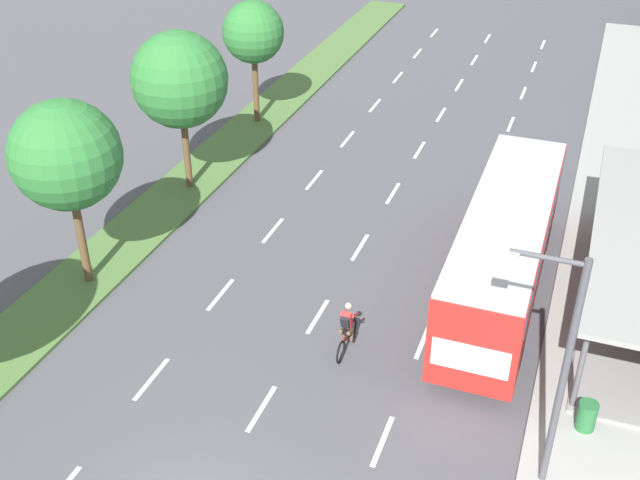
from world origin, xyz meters
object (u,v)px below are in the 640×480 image
(median_tree_third, at_px, (180,80))
(streetlight, at_px, (559,361))
(median_tree_second, at_px, (66,155))
(cyclist, at_px, (347,330))
(trash_bin, at_px, (587,416))
(median_tree_fourth, at_px, (253,33))
(bus, at_px, (505,242))

(median_tree_third, distance_m, streetlight, 18.97)
(median_tree_second, bearing_deg, streetlight, -12.80)
(cyclist, xyz_separation_m, trash_bin, (7.04, -0.99, -0.22))
(cyclist, height_order, median_tree_third, median_tree_third)
(median_tree_second, xyz_separation_m, streetlight, (15.48, -3.52, -0.93))
(median_tree_second, height_order, streetlight, streetlight)
(median_tree_second, bearing_deg, median_tree_fourth, 91.03)
(bus, relative_size, cyclist, 6.20)
(median_tree_third, height_order, median_tree_fourth, median_tree_third)
(median_tree_third, xyz_separation_m, trash_bin, (16.57, -8.71, -4.17))
(streetlight, distance_m, trash_bin, 4.08)
(median_tree_fourth, bearing_deg, median_tree_third, -88.35)
(bus, relative_size, median_tree_second, 1.74)
(median_tree_fourth, distance_m, trash_bin, 23.54)
(median_tree_fourth, bearing_deg, bus, -37.68)
(trash_bin, bearing_deg, cyclist, 171.96)
(bus, relative_size, streetlight, 1.74)
(median_tree_second, height_order, median_tree_third, median_tree_third)
(bus, bearing_deg, median_tree_fourth, 142.32)
(bus, distance_m, median_tree_third, 13.99)
(median_tree_third, bearing_deg, streetlight, -34.93)
(cyclist, xyz_separation_m, median_tree_fourth, (-9.74, 15.05, 3.71))
(bus, bearing_deg, median_tree_third, 166.72)
(median_tree_second, relative_size, median_tree_fourth, 1.11)
(bus, bearing_deg, trash_bin, -60.05)
(median_tree_third, relative_size, median_tree_fourth, 1.12)
(streetlight, bearing_deg, bus, 105.74)
(cyclist, height_order, median_tree_second, median_tree_second)
(streetlight, bearing_deg, median_tree_third, 145.07)
(cyclist, relative_size, median_tree_third, 0.28)
(median_tree_second, distance_m, median_tree_fourth, 14.67)
(bus, xyz_separation_m, cyclist, (-3.84, -4.56, -1.28))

